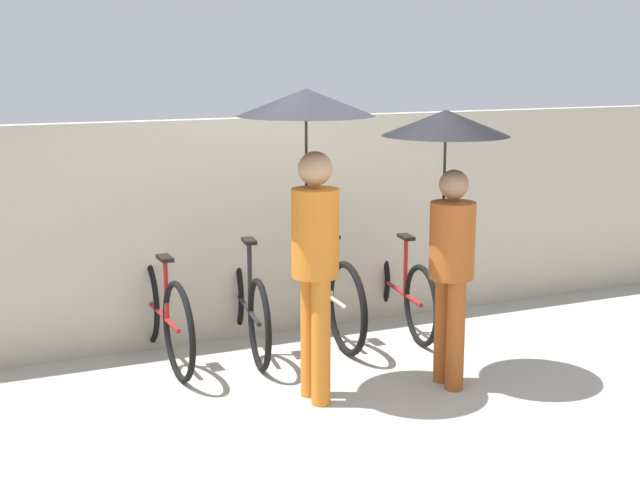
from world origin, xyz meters
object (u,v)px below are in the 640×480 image
object	(u,v)px
parked_bicycle_3	(397,286)
pedestrian_center	(448,177)
parked_bicycle_1	(246,303)
parked_bicycle_0	(161,312)
pedestrian_leading	(310,165)
parked_bicycle_2	(323,291)

from	to	relation	value
parked_bicycle_3	pedestrian_center	distance (m)	1.79
parked_bicycle_1	parked_bicycle_3	bearing A→B (deg)	-80.98
parked_bicycle_0	parked_bicycle_3	xyz separation A→B (m)	(2.10, 0.04, -0.03)
parked_bicycle_0	pedestrian_leading	distance (m)	1.86
parked_bicycle_0	parked_bicycle_2	bearing A→B (deg)	-88.57
parked_bicycle_1	parked_bicycle_2	world-z (taller)	parked_bicycle_1
pedestrian_leading	parked_bicycle_3	bearing A→B (deg)	40.30
parked_bicycle_0	parked_bicycle_1	distance (m)	0.70
parked_bicycle_3	parked_bicycle_1	bearing A→B (deg)	98.27
parked_bicycle_2	pedestrian_leading	world-z (taller)	pedestrian_leading
parked_bicycle_0	parked_bicycle_2	xyz separation A→B (m)	(1.40, 0.06, 0.00)
parked_bicycle_1	parked_bicycle_0	bearing A→B (deg)	100.26
parked_bicycle_3	pedestrian_leading	distance (m)	2.20
parked_bicycle_1	parked_bicycle_3	distance (m)	1.40
parked_bicycle_2	parked_bicycle_3	world-z (taller)	parked_bicycle_3
parked_bicycle_2	pedestrian_leading	distance (m)	1.84
parked_bicycle_0	pedestrian_center	xyz separation A→B (m)	(1.76, -1.29, 1.12)
parked_bicycle_2	parked_bicycle_3	bearing A→B (deg)	-88.31
parked_bicycle_1	parked_bicycle_3	size ratio (longest dim) A/B	1.00
parked_bicycle_3	pedestrian_center	bearing A→B (deg)	173.13
parked_bicycle_3	parked_bicycle_2	bearing A→B (deg)	96.33
parked_bicycle_1	pedestrian_center	size ratio (longest dim) A/B	0.89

